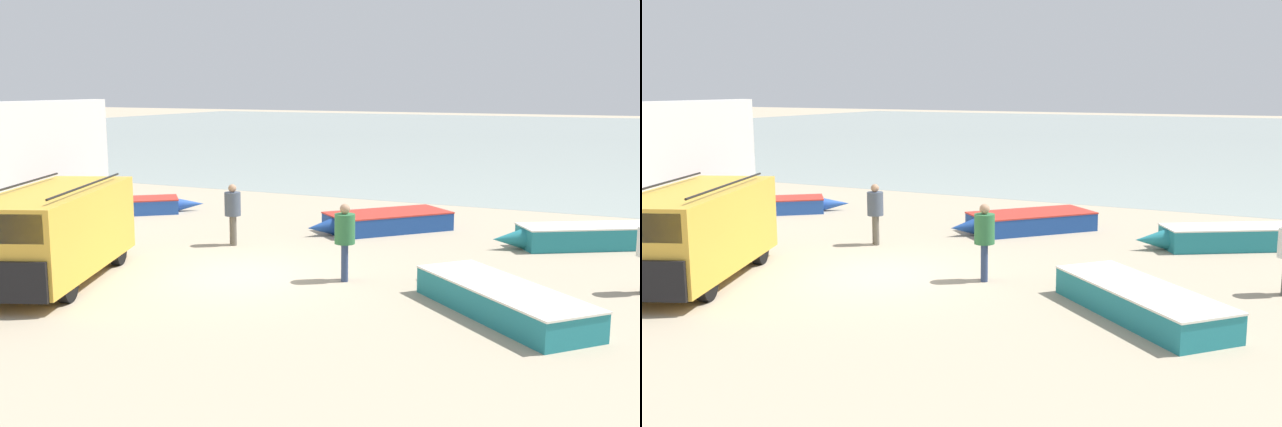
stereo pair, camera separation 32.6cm
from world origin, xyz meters
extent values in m
plane|color=tan|center=(0.00, 0.00, 0.00)|extent=(200.00, 200.00, 0.00)
cube|color=#99A89E|center=(0.00, 52.00, 0.00)|extent=(120.00, 80.00, 0.01)
cube|color=gold|center=(-3.51, -2.22, 1.17)|extent=(3.81, 5.56, 1.78)
cylinder|color=black|center=(-2.11, -3.38, 0.38)|extent=(0.49, 0.78, 0.75)
cylinder|color=black|center=(-3.34, -0.40, 0.38)|extent=(0.49, 0.78, 0.75)
cylinder|color=black|center=(-4.92, -1.06, 0.38)|extent=(0.49, 0.78, 0.75)
cylinder|color=black|center=(-2.80, -1.93, 2.18)|extent=(1.68, 3.96, 0.05)
cylinder|color=black|center=(-4.23, -2.52, 2.18)|extent=(1.68, 3.96, 0.05)
cube|color=#1E757F|center=(6.06, -0.43, 0.27)|extent=(4.00, 3.75, 0.54)
cone|color=#1E757F|center=(4.18, 1.23, 0.27)|extent=(1.02, 0.98, 0.51)
cube|color=silver|center=(6.06, -0.43, 0.47)|extent=(0.99, 1.08, 0.05)
cube|color=silver|center=(6.06, -0.43, 0.56)|extent=(4.04, 3.79, 0.04)
cube|color=navy|center=(1.09, 6.58, 0.26)|extent=(3.65, 3.84, 0.52)
cone|color=navy|center=(-0.37, 4.91, 0.26)|extent=(0.90, 0.93, 0.50)
cube|color=#B22D23|center=(1.09, 6.58, 0.46)|extent=(1.29, 1.16, 0.05)
cube|color=#B22D23|center=(1.09, 6.58, 0.54)|extent=(3.69, 3.88, 0.04)
cube|color=#1E757F|center=(6.92, 6.70, 0.29)|extent=(3.89, 3.06, 0.58)
cone|color=#1E757F|center=(4.94, 5.45, 0.29)|extent=(1.01, 0.91, 0.55)
cube|color=silver|center=(6.92, 6.70, 0.51)|extent=(0.76, 1.05, 0.05)
cube|color=silver|center=(6.92, 6.70, 0.60)|extent=(3.93, 3.09, 0.04)
cube|color=#234CA3|center=(-8.35, 5.30, 0.24)|extent=(4.10, 3.76, 0.47)
cone|color=#234CA3|center=(-6.40, 6.94, 0.24)|extent=(0.99, 0.94, 0.45)
cube|color=#B22D23|center=(-8.35, 5.30, 0.41)|extent=(0.98, 1.10, 0.05)
cube|color=#B22D23|center=(-8.35, 5.30, 0.49)|extent=(4.14, 3.80, 0.04)
cylinder|color=navy|center=(2.32, 0.54, 0.43)|extent=(0.16, 0.16, 0.85)
cylinder|color=navy|center=(2.25, 0.70, 0.43)|extent=(0.16, 0.16, 0.85)
cylinder|color=#2D6B3D|center=(2.28, 0.62, 1.19)|extent=(0.46, 0.46, 0.67)
sphere|color=tan|center=(2.28, 0.62, 1.64)|extent=(0.23, 0.23, 0.23)
cylinder|color=#5B564C|center=(-2.09, 2.85, 0.41)|extent=(0.15, 0.15, 0.82)
cylinder|color=#5B564C|center=(-1.96, 2.73, 0.41)|extent=(0.15, 0.15, 0.82)
cylinder|color=#424C5B|center=(-2.02, 2.79, 1.14)|extent=(0.44, 0.44, 0.65)
sphere|color=tan|center=(-2.02, 2.79, 1.58)|extent=(0.22, 0.22, 0.22)
camera|label=1|loc=(8.87, -14.41, 4.37)|focal=42.00mm
camera|label=2|loc=(9.16, -14.26, 4.37)|focal=42.00mm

